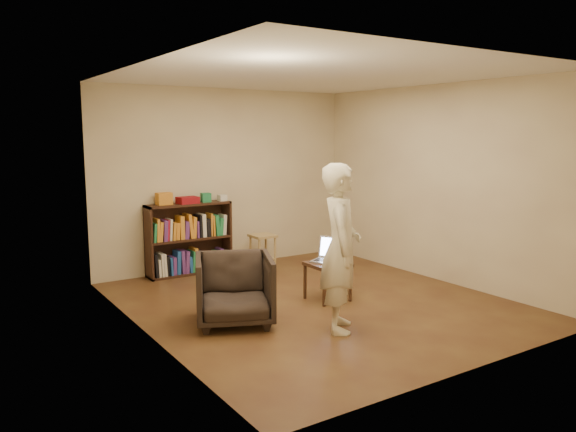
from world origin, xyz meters
TOP-DOWN VIEW (x-y plane):
  - floor at (0.00, 0.00)m, footprint 4.50×4.50m
  - ceiling at (0.00, 0.00)m, footprint 4.50×4.50m
  - wall_back at (0.00, 2.25)m, footprint 4.00×0.00m
  - wall_left at (-2.00, 0.00)m, footprint 0.00×4.50m
  - wall_right at (2.00, 0.00)m, footprint 0.00×4.50m
  - bookshelf at (-0.68, 2.09)m, footprint 1.20×0.30m
  - box_yellow at (-1.02, 2.11)m, footprint 0.20×0.15m
  - red_cloth at (-0.70, 2.06)m, footprint 0.29×0.22m
  - box_green at (-0.41, 2.08)m, footprint 0.15×0.15m
  - box_white at (-0.16, 2.07)m, footprint 0.11×0.11m
  - stool at (0.39, 1.86)m, footprint 0.33×0.33m
  - armchair at (-1.13, -0.13)m, footprint 1.03×1.05m
  - side_table at (0.18, 0.00)m, footprint 0.44×0.44m
  - laptop at (0.25, 0.05)m, footprint 0.47×0.49m
  - person at (-0.33, -0.87)m, footprint 0.68×0.73m

SIDE VIEW (x-z plane):
  - floor at x=0.00m, z-range 0.00..0.00m
  - armchair at x=-1.13m, z-range 0.00..0.73m
  - side_table at x=0.18m, z-range 0.15..0.60m
  - stool at x=0.39m, z-range 0.15..0.63m
  - bookshelf at x=-0.68m, z-range -0.06..0.94m
  - laptop at x=0.25m, z-range 0.37..0.65m
  - person at x=-0.33m, z-range 0.00..1.68m
  - box_white at x=-0.16m, z-range 1.00..1.09m
  - red_cloth at x=-0.70m, z-range 1.00..1.09m
  - box_green at x=-0.41m, z-range 1.00..1.13m
  - box_yellow at x=-1.02m, z-range 1.00..1.16m
  - wall_back at x=0.00m, z-range -0.70..3.30m
  - wall_left at x=-2.00m, z-range -0.95..3.55m
  - wall_right at x=2.00m, z-range -0.95..3.55m
  - ceiling at x=0.00m, z-range 2.60..2.60m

